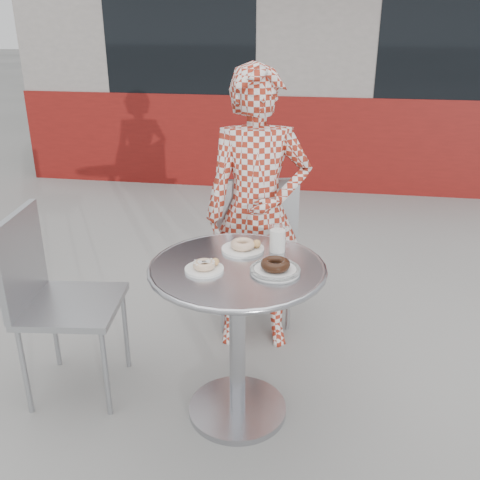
% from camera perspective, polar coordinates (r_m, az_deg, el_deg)
% --- Properties ---
extents(ground, '(60.00, 60.00, 0.00)m').
position_cam_1_polar(ground, '(2.73, -0.71, -17.08)').
color(ground, '#9C9994').
rests_on(ground, ground).
extents(storefront, '(6.02, 4.55, 3.00)m').
position_cam_1_polar(storefront, '(7.64, 7.03, 20.48)').
color(storefront, gray).
rests_on(storefront, ground).
extents(bistro_table, '(0.77, 0.77, 0.77)m').
position_cam_1_polar(bistro_table, '(2.36, -0.28, -6.91)').
color(bistro_table, silver).
rests_on(bistro_table, ground).
extents(chair_far, '(0.55, 0.56, 0.95)m').
position_cam_1_polar(chair_far, '(3.29, 1.34, -3.63)').
color(chair_far, '#9EA1A5').
rests_on(chair_far, ground).
extents(chair_left, '(0.50, 0.50, 0.94)m').
position_cam_1_polar(chair_left, '(2.79, -17.29, -10.04)').
color(chair_left, '#9EA1A5').
rests_on(chair_left, ground).
extents(seated_person, '(0.63, 0.47, 1.55)m').
position_cam_1_polar(seated_person, '(2.87, 1.85, 2.82)').
color(seated_person, maroon).
rests_on(seated_person, ground).
extents(plate_far, '(0.19, 0.19, 0.05)m').
position_cam_1_polar(plate_far, '(2.41, 0.39, -0.72)').
color(plate_far, white).
rests_on(plate_far, bistro_table).
extents(plate_near, '(0.16, 0.16, 0.04)m').
position_cam_1_polar(plate_near, '(2.23, -3.77, -2.84)').
color(plate_near, white).
rests_on(plate_near, bistro_table).
extents(plate_checker, '(0.21, 0.21, 0.06)m').
position_cam_1_polar(plate_checker, '(2.22, 3.78, -3.00)').
color(plate_checker, white).
rests_on(plate_checker, bistro_table).
extents(milk_cup, '(0.08, 0.08, 0.12)m').
position_cam_1_polar(milk_cup, '(2.40, 4.02, 0.05)').
color(milk_cup, white).
rests_on(milk_cup, bistro_table).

